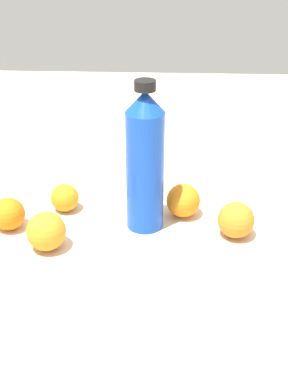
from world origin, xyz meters
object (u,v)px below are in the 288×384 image
water_bottle (144,161)px  orange_0 (64,198)px  orange_2 (45,231)px  orange_3 (235,220)px  orange_1 (8,214)px  orange_4 (182,201)px

water_bottle → orange_0: 0.22m
water_bottle → orange_2: bearing=100.1°
water_bottle → orange_0: size_ratio=5.04×
orange_0 → orange_2: orange_2 is taller
orange_0 → orange_3: bearing=-13.1°
water_bottle → orange_1: bearing=78.6°
orange_0 → orange_2: 0.15m
orange_0 → orange_3: 0.38m
water_bottle → orange_2: (-0.19, -0.10, -0.11)m
orange_1 → orange_2: (0.10, -0.07, 0.00)m
orange_0 → orange_3: (0.37, -0.09, 0.01)m
water_bottle → orange_2: size_ratio=4.04×
orange_2 → orange_1: bearing=144.2°
orange_1 → orange_2: bearing=-35.8°
orange_0 → orange_1: (-0.10, -0.08, 0.00)m
orange_1 → orange_2: 0.12m
orange_1 → orange_3: size_ratio=0.92×
water_bottle → orange_0: (-0.18, 0.05, -0.12)m
orange_3 → orange_4: size_ratio=1.02×
water_bottle → orange_4: water_bottle is taller
orange_4 → orange_2: bearing=-152.5°
orange_1 → orange_2: size_ratio=0.88×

